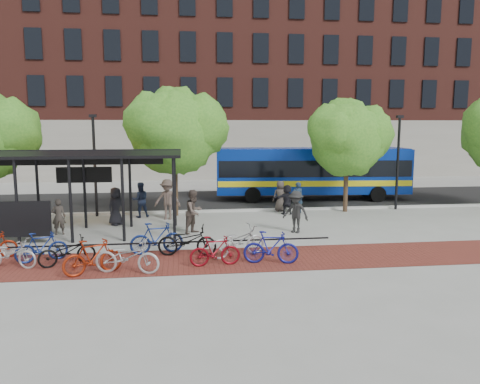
{
  "coord_description": "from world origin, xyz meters",
  "views": [
    {
      "loc": [
        -2.66,
        -20.52,
        4.61
      ],
      "look_at": [
        -0.07,
        0.24,
        1.6
      ],
      "focal_mm": 35.0,
      "sensor_mm": 36.0,
      "label": 1
    }
  ],
  "objects": [
    {
      "name": "lamp_post_right",
      "position": [
        9.0,
        3.6,
        2.75
      ],
      "size": [
        0.35,
        0.2,
        5.12
      ],
      "color": "black",
      "rests_on": "ground"
    },
    {
      "name": "pedestrian_2",
      "position": [
        -4.77,
        3.07,
        0.88
      ],
      "size": [
        0.99,
        0.85,
        1.77
      ],
      "primitive_type": "imported",
      "rotation": [
        0.0,
        0.0,
        3.38
      ],
      "color": "#1B243F",
      "rests_on": "ground"
    },
    {
      "name": "pedestrian_8",
      "position": [
        -2.19,
        -0.81,
        0.94
      ],
      "size": [
        1.14,
        1.16,
        1.88
      ],
      "primitive_type": "imported",
      "rotation": [
        0.0,
        0.0,
        0.85
      ],
      "color": "#4E4139",
      "rests_on": "ground"
    },
    {
      "name": "bike_5",
      "position": [
        -5.44,
        -6.04,
        0.56
      ],
      "size": [
        1.91,
        1.24,
        1.12
      ],
      "primitive_type": "imported",
      "rotation": [
        0.0,
        0.0,
        1.99
      ],
      "color": "maroon",
      "rests_on": "ground"
    },
    {
      "name": "brick_strip",
      "position": [
        -2.0,
        -5.0,
        0.0
      ],
      "size": [
        24.0,
        3.0,
        0.01
      ],
      "primitive_type": "cube",
      "color": "maroon",
      "rests_on": "ground"
    },
    {
      "name": "bike_rack_rail",
      "position": [
        -3.3,
        -4.1,
        0.0
      ],
      "size": [
        12.0,
        0.05,
        0.95
      ],
      "primitive_type": "cube",
      "color": "black",
      "rests_on": "ground"
    },
    {
      "name": "bike_9",
      "position": [
        -1.63,
        -5.62,
        0.51
      ],
      "size": [
        1.73,
        0.65,
        1.01
      ],
      "primitive_type": "imported",
      "rotation": [
        0.0,
        0.0,
        1.67
      ],
      "color": "maroon",
      "rests_on": "ground"
    },
    {
      "name": "bike_10",
      "position": [
        -0.76,
        -4.63,
        0.56
      ],
      "size": [
        2.25,
        1.47,
        1.12
      ],
      "primitive_type": "imported",
      "rotation": [
        0.0,
        0.0,
        1.95
      ],
      "color": "#ACADAF",
      "rests_on": "ground"
    },
    {
      "name": "bike_6",
      "position": [
        -4.4,
        -6.06,
        0.54
      ],
      "size": [
        2.18,
        1.19,
        1.09
      ],
      "primitive_type": "imported",
      "rotation": [
        0.0,
        0.0,
        1.33
      ],
      "color": "#ABACAE",
      "rests_on": "ground"
    },
    {
      "name": "bus_shelter",
      "position": [
        -8.13,
        -0.48,
        3.0
      ],
      "size": [
        10.6,
        3.07,
        3.6
      ],
      "color": "black",
      "rests_on": "ground"
    },
    {
      "name": "pedestrian_7",
      "position": [
        3.36,
        3.22,
        0.82
      ],
      "size": [
        0.62,
        0.42,
        1.64
      ],
      "primitive_type": "imported",
      "rotation": [
        0.0,
        0.0,
        3.19
      ],
      "color": "#1C2D42",
      "rests_on": "ground"
    },
    {
      "name": "curb",
      "position": [
        0.0,
        4.0,
        0.06
      ],
      "size": [
        160.0,
        0.25,
        0.12
      ],
      "primitive_type": "cube",
      "color": "#B7B7B2",
      "rests_on": "ground"
    },
    {
      "name": "asphalt_street",
      "position": [
        0.0,
        8.0,
        0.01
      ],
      "size": [
        160.0,
        8.0,
        0.01
      ],
      "primitive_type": "cube",
      "color": "black",
      "rests_on": "ground"
    },
    {
      "name": "building_brick",
      "position": [
        10.0,
        26.0,
        10.0
      ],
      "size": [
        55.0,
        14.0,
        20.0
      ],
      "primitive_type": "cube",
      "color": "#5C2720",
      "rests_on": "ground"
    },
    {
      "name": "building_tower",
      "position": [
        -16.0,
        40.0,
        15.0
      ],
      "size": [
        22.0,
        22.0,
        30.0
      ],
      "primitive_type": "cube",
      "color": "#7A664C",
      "rests_on": "ground"
    },
    {
      "name": "pedestrian_1",
      "position": [
        -7.87,
        -0.35,
        0.77
      ],
      "size": [
        0.59,
        0.42,
        1.54
      ],
      "primitive_type": "imported",
      "rotation": [
        0.0,
        0.0,
        3.24
      ],
      "color": "#3C3630",
      "rests_on": "ground"
    },
    {
      "name": "pedestrian_3",
      "position": [
        -3.39,
        2.38,
        0.99
      ],
      "size": [
        1.38,
        0.94,
        1.98
      ],
      "primitive_type": "imported",
      "rotation": [
        0.0,
        0.0,
        -0.16
      ],
      "color": "brown",
      "rests_on": "ground"
    },
    {
      "name": "pedestrian_0",
      "position": [
        -5.73,
        1.34,
        0.88
      ],
      "size": [
        0.98,
        1.02,
        1.77
      ],
      "primitive_type": "imported",
      "rotation": [
        0.0,
        0.0,
        0.88
      ],
      "color": "black",
      "rests_on": "ground"
    },
    {
      "name": "bus",
      "position": [
        5.36,
        7.64,
        1.83
      ],
      "size": [
        11.98,
        3.49,
        3.19
      ],
      "rotation": [
        0.0,
        0.0,
        -0.08
      ],
      "color": "navy",
      "rests_on": "ground"
    },
    {
      "name": "tree_c",
      "position": [
        6.09,
        3.35,
        4.05
      ],
      "size": [
        4.66,
        3.8,
        5.92
      ],
      "color": "#382619",
      "rests_on": "ground"
    },
    {
      "name": "bike_4",
      "position": [
        -6.47,
        -4.97,
        0.48
      ],
      "size": [
        1.94,
        1.29,
        0.96
      ],
      "primitive_type": "imported",
      "rotation": [
        0.0,
        0.0,
        1.96
      ],
      "color": "black",
      "rests_on": "ground"
    },
    {
      "name": "lamp_post_left",
      "position": [
        -7.0,
        3.6,
        2.75
      ],
      "size": [
        0.35,
        0.2,
        5.12
      ],
      "color": "black",
      "rests_on": "ground"
    },
    {
      "name": "bike_8",
      "position": [
        -2.52,
        -4.28,
        0.55
      ],
      "size": [
        2.15,
        0.97,
        1.09
      ],
      "primitive_type": "imported",
      "rotation": [
        0.0,
        0.0,
        1.45
      ],
      "color": "black",
      "rests_on": "ground"
    },
    {
      "name": "bike_11",
      "position": [
        0.24,
        -5.6,
        0.56
      ],
      "size": [
        1.92,
        0.86,
        1.11
      ],
      "primitive_type": "imported",
      "rotation": [
        0.0,
        0.0,
        1.38
      ],
      "color": "navy",
      "rests_on": "ground"
    },
    {
      "name": "pedestrian_6",
      "position": [
        2.55,
        3.8,
        0.82
      ],
      "size": [
        0.85,
        0.6,
        1.65
      ],
      "primitive_type": "imported",
      "rotation": [
        0.0,
        0.0,
        3.24
      ],
      "color": "#423A34",
      "rests_on": "ground"
    },
    {
      "name": "bike_2",
      "position": [
        -8.24,
        -5.03,
        0.48
      ],
      "size": [
        1.94,
        1.11,
        0.97
      ],
      "primitive_type": "imported",
      "rotation": [
        0.0,
        0.0,
        1.3
      ],
      "color": "#B7B7BA",
      "rests_on": "ground"
    },
    {
      "name": "pedestrian_5",
      "position": [
        2.73,
        2.92,
        0.78
      ],
      "size": [
        1.46,
        0.52,
        1.56
      ],
      "primitive_type": "imported",
      "rotation": [
        0.0,
        0.0,
        3.1
      ],
      "color": "black",
      "rests_on": "ground"
    },
    {
      "name": "pedestrian_9",
      "position": [
        2.16,
        -1.24,
        0.91
      ],
      "size": [
        1.34,
        1.26,
        1.82
      ],
      "primitive_type": "imported",
      "rotation": [
        0.0,
        0.0,
        5.6
      ],
      "color": "black",
      "rests_on": "ground"
    },
    {
      "name": "tree_b",
      "position": [
        -2.9,
        3.35,
        4.46
      ],
      "size": [
        5.15,
        4.2,
        6.47
      ],
      "color": "#382619",
      "rests_on": "ground"
    },
    {
      "name": "bike_3",
      "position": [
        -7.43,
        -4.42,
        0.51
      ],
      "size": [
        1.76,
        1.1,
        1.03
      ],
      "primitive_type": "imported",
      "rotation": [
        0.0,
        0.0,
        1.96
      ],
      "color": "navy",
      "rests_on": "ground"
    },
    {
      "name": "ground",
      "position": [
        0.0,
        0.0,
        0.0
      ],
      "size": [
        160.0,
        160.0,
        0.0
      ],
      "primitive_type": "plane",
      "color": "#9E9E99",
      "rests_on": "ground"
    },
    {
      "name": "bike_7",
      "position": [
        -3.61,
        -3.89,
        0.57
      ],
      "size": [
        1.98,
        0.88,
        1.15
      ],
      "primitive_type": "imported",
      "rotation": [
        0.0,
        0.0,
        1.75
      ],
      "color": "navy",
      "rests_on": "ground"
    }
  ]
}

